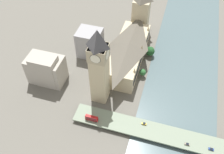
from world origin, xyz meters
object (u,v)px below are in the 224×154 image
(clock_tower, at_px, (99,66))
(double_decker_bus_lead, at_px, (92,118))
(road_bridge, at_px, (174,137))
(parliament_hall, at_px, (129,53))
(car_southbound_mid, at_px, (144,124))
(victoria_tower, at_px, (141,13))
(car_southbound_lead, at_px, (187,144))
(car_northbound_lead, at_px, (211,149))

(clock_tower, relative_size, double_decker_bus_lead, 7.04)
(road_bridge, bearing_deg, parliament_hall, -53.28)
(road_bridge, height_order, car_southbound_mid, car_southbound_mid)
(clock_tower, xyz_separation_m, victoria_tower, (-12.31, -104.43, -16.25))
(clock_tower, distance_m, double_decker_bus_lead, 43.17)
(road_bridge, distance_m, car_southbound_mid, 24.93)
(car_southbound_lead, bearing_deg, clock_tower, -19.24)
(parliament_hall, relative_size, clock_tower, 1.09)
(clock_tower, height_order, road_bridge, clock_tower)
(double_decker_bus_lead, bearing_deg, victoria_tower, -94.67)
(parliament_hall, relative_size, double_decker_bus_lead, 7.66)
(double_decker_bus_lead, bearing_deg, car_northbound_lead, -179.30)
(clock_tower, bearing_deg, road_bridge, 161.19)
(parliament_hall, bearing_deg, car_southbound_mid, 113.68)
(clock_tower, bearing_deg, car_southbound_mid, 156.13)
(parliament_hall, distance_m, car_southbound_lead, 102.54)
(victoria_tower, distance_m, double_decker_bus_lead, 133.34)
(victoria_tower, xyz_separation_m, car_southbound_lead, (-65.71, 131.67, -19.20))
(victoria_tower, relative_size, car_northbound_lead, 13.35)
(parliament_hall, relative_size, road_bridge, 0.50)
(clock_tower, height_order, car_southbound_lead, clock_tower)
(victoria_tower, height_order, car_northbound_lead, victoria_tower)
(road_bridge, bearing_deg, victoria_tower, -66.50)
(victoria_tower, bearing_deg, car_southbound_mid, 104.04)
(clock_tower, distance_m, car_southbound_lead, 89.92)
(clock_tower, xyz_separation_m, double_decker_bus_lead, (-1.55, 27.37, -33.36))
(clock_tower, bearing_deg, victoria_tower, -96.72)
(clock_tower, bearing_deg, parliament_hall, -103.58)
(double_decker_bus_lead, distance_m, car_northbound_lead, 94.03)
(clock_tower, bearing_deg, double_decker_bus_lead, 93.24)
(parliament_hall, distance_m, car_northbound_lead, 113.87)
(double_decker_bus_lead, xyz_separation_m, car_northbound_lead, (-94.00, -1.14, -2.12))
(victoria_tower, relative_size, road_bridge, 0.32)
(clock_tower, distance_m, car_northbound_lead, 105.24)
(road_bridge, height_order, double_decker_bus_lead, double_decker_bus_lead)
(clock_tower, bearing_deg, car_northbound_lead, 164.65)
(victoria_tower, xyz_separation_m, car_northbound_lead, (-83.24, 130.66, -19.22))
(car_northbound_lead, relative_size, car_southbound_mid, 1.00)
(car_northbound_lead, bearing_deg, double_decker_bus_lead, 0.70)
(victoria_tower, bearing_deg, clock_tower, 83.28)
(car_northbound_lead, distance_m, car_southbound_lead, 17.56)
(parliament_hall, bearing_deg, car_southbound_lead, 129.94)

